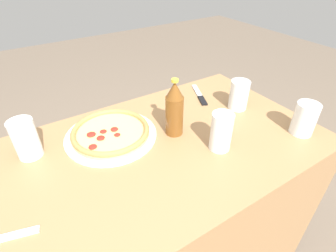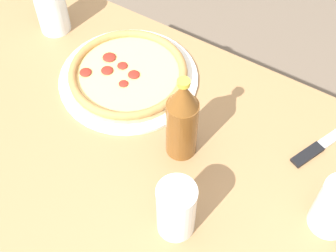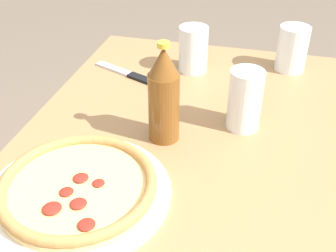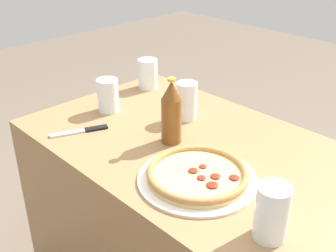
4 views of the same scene
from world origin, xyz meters
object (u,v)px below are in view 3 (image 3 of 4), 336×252
(glass_orange_juice, at_px, (292,50))
(beer_bottle, at_px, (164,96))
(glass_iced_tea, at_px, (244,103))
(pizza_salami, at_px, (78,187))
(knife, at_px, (127,73))
(glass_cola, at_px, (193,51))

(glass_orange_juice, relative_size, beer_bottle, 0.56)
(glass_iced_tea, height_order, glass_orange_juice, glass_iced_tea)
(pizza_salami, relative_size, glass_iced_tea, 2.44)
(pizza_salami, relative_size, glass_orange_juice, 2.71)
(pizza_salami, relative_size, beer_bottle, 1.53)
(glass_iced_tea, relative_size, knife, 0.72)
(beer_bottle, xyz_separation_m, knife, (-0.26, -0.17, -0.10))
(glass_iced_tea, distance_m, beer_bottle, 0.19)
(glass_cola, bearing_deg, glass_orange_juice, 105.29)
(pizza_salami, xyz_separation_m, glass_cola, (-0.54, 0.10, 0.04))
(glass_iced_tea, height_order, beer_bottle, beer_bottle)
(glass_orange_juice, distance_m, knife, 0.46)
(glass_cola, xyz_separation_m, beer_bottle, (0.33, 0.00, 0.05))
(glass_cola, relative_size, knife, 0.66)
(pizza_salami, height_order, glass_orange_juice, glass_orange_juice)
(glass_orange_juice, relative_size, knife, 0.65)
(pizza_salami, bearing_deg, beer_bottle, 153.67)
(glass_cola, xyz_separation_m, knife, (0.07, -0.17, -0.05))
(pizza_salami, bearing_deg, glass_cola, 169.55)
(knife, bearing_deg, glass_orange_juice, 108.52)
(pizza_salami, height_order, beer_bottle, beer_bottle)
(glass_cola, relative_size, beer_bottle, 0.57)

